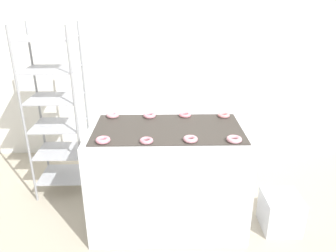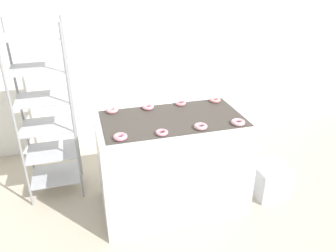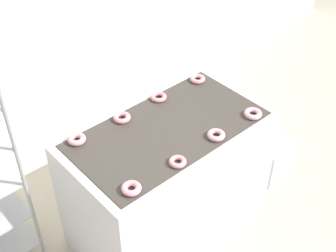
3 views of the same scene
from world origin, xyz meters
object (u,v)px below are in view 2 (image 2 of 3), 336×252
donut_near_right (238,122)px  donut_far_right (215,100)px  fryer_machine (172,163)px  donut_near_midleft (162,132)px  donut_far_midright (180,103)px  donut_near_left (120,137)px  glaze_bin (269,180)px  donut_far_left (112,110)px  baking_rack_cart (46,113)px  donut_near_midright (201,126)px  donut_far_midleft (148,107)px

donut_near_right → donut_far_right: donut_near_right is taller
fryer_machine → donut_near_midleft: (-0.17, -0.28, 0.50)m
donut_near_right → donut_far_midright: 0.66m
donut_near_left → glaze_bin: bearing=5.6°
glaze_bin → donut_far_left: donut_far_left is taller
donut_near_left → fryer_machine: bearing=27.8°
donut_near_right → donut_far_left: size_ratio=1.05×
glaze_bin → baking_rack_cart: bearing=162.2°
donut_far_left → donut_near_right: bearing=-28.6°
baking_rack_cart → fryer_machine: bearing=-27.1°
glaze_bin → donut_near_midright: size_ratio=3.01×
donut_far_right → baking_rack_cart: bearing=169.4°
donut_near_midright → donut_far_midright: (-0.00, 0.55, -0.00)m
donut_near_left → donut_near_midright: (0.68, 0.00, -0.00)m
donut_near_midright → donut_near_left: bearing=-179.6°
baking_rack_cart → donut_near_left: bearing=-54.0°
donut_far_midleft → donut_far_midright: 0.33m
donut_near_midright → donut_far_right: bearing=56.1°
donut_far_midright → donut_near_right: bearing=-58.4°
donut_near_midright → donut_far_midleft: bearing=122.2°
fryer_machine → donut_far_midright: donut_far_midright is taller
donut_near_left → donut_far_left: bearing=89.9°
donut_near_midright → donut_far_right: size_ratio=1.04×
donut_near_left → donut_far_right: bearing=27.3°
baking_rack_cart → donut_far_midright: bearing=-12.7°
donut_far_midright → fryer_machine: bearing=-120.0°
fryer_machine → donut_far_left: (-0.51, 0.28, 0.50)m
donut_near_midleft → donut_far_left: donut_far_left is taller
donut_near_left → donut_near_midright: donut_near_left is taller
donut_near_midright → donut_near_right: size_ratio=0.95×
glaze_bin → donut_far_right: (-0.51, 0.39, 0.81)m
donut_near_midleft → donut_far_midright: (0.34, 0.57, -0.00)m
fryer_machine → donut_near_midright: (0.17, -0.27, 0.50)m
donut_near_midright → donut_far_right: (0.36, 0.53, -0.00)m
fryer_machine → donut_near_right: (0.51, -0.28, 0.50)m
donut_near_left → donut_near_midleft: bearing=-1.9°
donut_far_midright → donut_far_right: (0.36, -0.02, 0.00)m
donut_near_midleft → donut_far_right: size_ratio=0.95×
donut_near_left → donut_far_midright: donut_near_left is taller
donut_near_left → donut_near_midleft: 0.34m
glaze_bin → fryer_machine: bearing=173.5°
glaze_bin → donut_far_left: (-1.55, 0.40, 0.82)m
donut_near_right → donut_far_midright: donut_near_right is taller
donut_near_left → donut_far_left: size_ratio=0.99×
donut_near_right → donut_far_left: (-1.02, 0.56, 0.00)m
donut_far_midright → glaze_bin: bearing=-24.9°
glaze_bin → donut_near_midleft: 1.47m
donut_near_left → donut_near_right: (1.02, -0.01, -0.00)m
donut_near_midleft → fryer_machine: bearing=58.3°
fryer_machine → baking_rack_cart: bearing=152.9°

